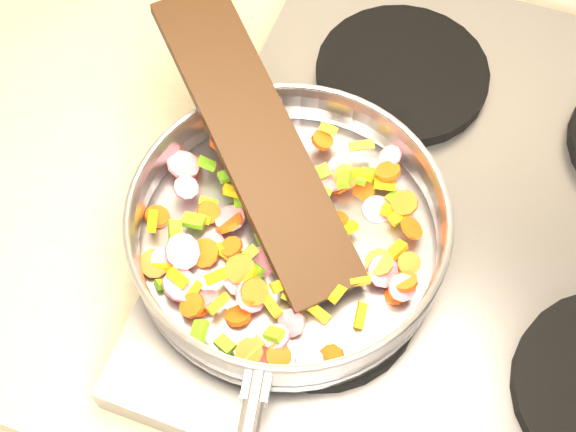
% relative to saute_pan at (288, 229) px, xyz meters
% --- Properties ---
extents(cooktop, '(0.60, 0.60, 0.04)m').
position_rel_saute_pan_xyz_m(cooktop, '(0.18, 0.11, -0.07)').
color(cooktop, '#939399').
rests_on(cooktop, counter_top).
extents(grate_fl, '(0.19, 0.19, 0.02)m').
position_rel_saute_pan_xyz_m(grate_fl, '(0.04, -0.03, -0.04)').
color(grate_fl, black).
rests_on(grate_fl, cooktop).
extents(grate_bl, '(0.19, 0.19, 0.02)m').
position_rel_saute_pan_xyz_m(grate_bl, '(0.04, 0.25, -0.04)').
color(grate_bl, black).
rests_on(grate_bl, cooktop).
extents(saute_pan, '(0.34, 0.50, 0.06)m').
position_rel_saute_pan_xyz_m(saute_pan, '(0.00, 0.00, 0.00)').
color(saute_pan, '#9E9EA5').
rests_on(saute_pan, grate_fl).
extents(vegetable_heap, '(0.28, 0.27, 0.05)m').
position_rel_saute_pan_xyz_m(vegetable_heap, '(-0.00, -0.00, -0.01)').
color(vegetable_heap, '#5DAD19').
rests_on(vegetable_heap, saute_pan).
extents(wooden_spatula, '(0.28, 0.28, 0.10)m').
position_rel_saute_pan_xyz_m(wooden_spatula, '(-0.05, 0.06, 0.03)').
color(wooden_spatula, black).
rests_on(wooden_spatula, saute_pan).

